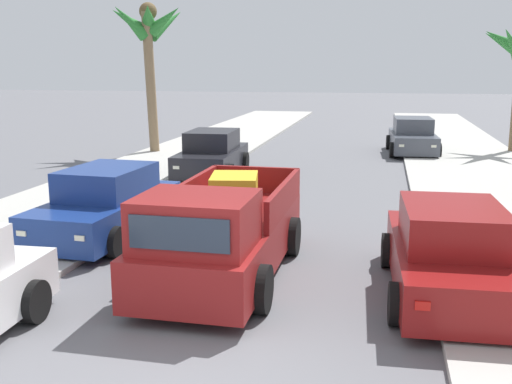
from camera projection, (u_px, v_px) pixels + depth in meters
The scene contains 10 objects.
sidewalk_left at pixel (134, 180), 19.37m from camera, with size 4.68×60.00×0.12m, color #B2AFA8.
sidewalk_right at pixel (494, 195), 17.14m from camera, with size 4.68×60.00×0.12m, color #B2AFA8.
curb_left at pixel (161, 181), 19.18m from camera, with size 0.16×60.00×0.10m, color silver.
curb_right at pixel (460, 194), 17.33m from camera, with size 0.16×60.00×0.10m, color silver.
pickup_truck at pixel (222, 234), 10.42m from camera, with size 2.26×5.23×1.80m.
car_left_near at pixel (107, 205), 13.04m from camera, with size 2.20×4.33×1.54m.
car_right_near at pixel (212, 155), 20.41m from camera, with size 2.15×4.31×1.54m.
car_right_mid at pixel (450, 254), 9.62m from camera, with size 2.16×4.32×1.54m.
car_left_far at pixel (412, 137), 25.50m from camera, with size 2.19×4.33×1.54m.
palm_tree_left_back at pixel (149, 33), 24.41m from camera, with size 3.36×3.36×6.22m.
Camera 1 is at (2.27, -5.80, 3.68)m, focal length 41.91 mm.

